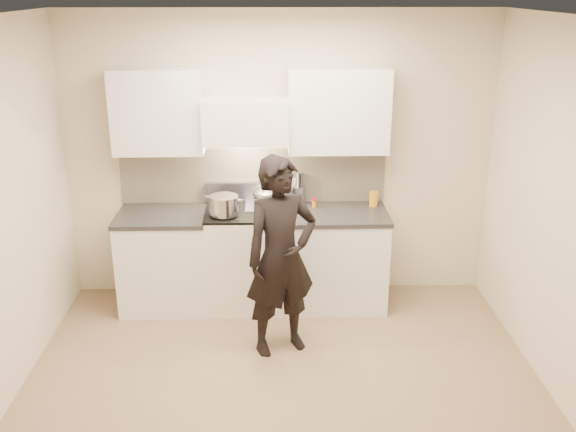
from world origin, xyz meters
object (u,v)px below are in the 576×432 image
(wok, at_px, (269,195))
(person, at_px, (281,257))
(stove, at_px, (248,257))
(counter_right, at_px, (336,258))
(utensil_crock, at_px, (299,194))

(wok, distance_m, person, 0.99)
(stove, relative_size, wok, 2.46)
(stove, xyz_separation_m, wok, (0.20, 0.14, 0.57))
(stove, relative_size, counter_right, 1.04)
(stove, xyz_separation_m, counter_right, (0.83, 0.00, -0.01))
(stove, distance_m, person, 0.94)
(wok, bearing_deg, person, -84.27)
(person, bearing_deg, counter_right, 33.79)
(person, bearing_deg, stove, 86.87)
(utensil_crock, bearing_deg, stove, -153.20)
(counter_right, relative_size, utensil_crock, 2.96)
(counter_right, relative_size, wok, 2.36)
(stove, relative_size, utensil_crock, 3.09)
(wok, relative_size, utensil_crock, 1.26)
(stove, bearing_deg, wok, 35.91)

